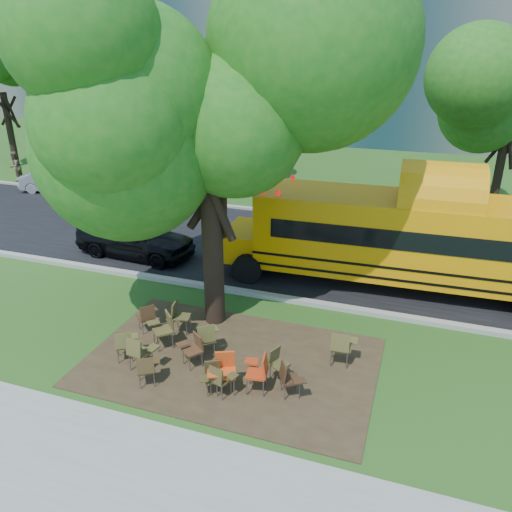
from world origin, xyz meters
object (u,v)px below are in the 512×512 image
at_px(chair_3, 193,347).
at_px(chair_10, 179,315).
at_px(chair_7, 289,377).
at_px(chair_12, 278,361).
at_px(black_car, 135,236).
at_px(chair_11, 206,336).
at_px(main_tree, 208,106).
at_px(school_bus, 429,239).
at_px(pedestrian_b, 15,167).
at_px(chair_4, 220,378).
at_px(chair_8, 147,315).
at_px(chair_9, 164,326).
at_px(chair_6, 259,369).
at_px(chair_5, 224,368).
at_px(bg_car_silver, 56,181).
at_px(chair_0, 125,343).
at_px(bg_car_red, 116,189).
at_px(chair_1, 139,351).
at_px(chair_2, 147,367).
at_px(chair_14, 212,374).
at_px(pedestrian_a, 73,168).
at_px(chair_13, 342,345).

bearing_deg(chair_3, chair_10, -12.99).
distance_m(chair_3, chair_7, 2.51).
height_order(chair_10, chair_12, chair_10).
bearing_deg(black_car, chair_11, -131.38).
height_order(main_tree, chair_3, main_tree).
distance_m(school_bus, pedestrian_b, 23.26).
distance_m(chair_4, chair_8, 3.44).
relative_size(chair_9, pedestrian_b, 0.57).
xyz_separation_m(chair_6, chair_7, (0.67, 0.03, -0.06)).
distance_m(chair_12, pedestrian_b, 23.02).
bearing_deg(chair_5, chair_10, -64.40).
bearing_deg(bg_car_silver, school_bus, -120.82).
bearing_deg(chair_12, chair_7, 60.90).
relative_size(chair_0, bg_car_silver, 0.24).
bearing_deg(chair_10, chair_12, 60.34).
xyz_separation_m(chair_5, chair_6, (0.75, 0.23, -0.01)).
xyz_separation_m(chair_0, bg_car_red, (-7.70, 11.27, 0.20)).
relative_size(chair_0, chair_7, 1.00).
bearing_deg(chair_6, chair_7, -96.90).
bearing_deg(chair_1, chair_11, 51.98).
relative_size(chair_2, chair_7, 0.96).
distance_m(chair_9, chair_14, 2.29).
distance_m(chair_8, pedestrian_b, 19.34).
bearing_deg(pedestrian_b, chair_5, 45.50).
relative_size(chair_7, bg_car_silver, 0.23).
xyz_separation_m(chair_4, chair_8, (-2.89, 1.87, 0.02)).
relative_size(chair_2, bg_car_red, 0.16).
bearing_deg(chair_5, chair_12, -164.78).
distance_m(chair_4, pedestrian_b, 22.77).
xyz_separation_m(chair_5, chair_14, (-0.23, -0.14, -0.12)).
height_order(chair_14, pedestrian_a, pedestrian_a).
xyz_separation_m(school_bus, chair_13, (-1.73, -4.98, -1.11)).
bearing_deg(chair_13, chair_8, 177.54).
bearing_deg(chair_14, chair_4, 128.55).
xyz_separation_m(chair_1, pedestrian_a, (-13.06, 14.50, 0.18)).
relative_size(chair_9, chair_12, 1.22).
xyz_separation_m(chair_3, chair_12, (2.07, 0.13, -0.03)).
distance_m(chair_1, chair_12, 3.26).
bearing_deg(chair_1, bg_car_red, 135.94).
bearing_deg(chair_13, chair_9, -176.09).
height_order(chair_14, pedestrian_b, pedestrian_b).
bearing_deg(chair_11, black_car, 95.26).
height_order(chair_9, chair_11, chair_9).
xyz_separation_m(main_tree, chair_3, (0.36, -2.13, -5.34)).
relative_size(chair_14, pedestrian_a, 0.50).
relative_size(chair_7, black_car, 0.19).
distance_m(chair_8, chair_12, 4.00).
distance_m(school_bus, chair_1, 9.24).
relative_size(chair_6, chair_11, 1.00).
height_order(chair_9, black_car, black_car).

